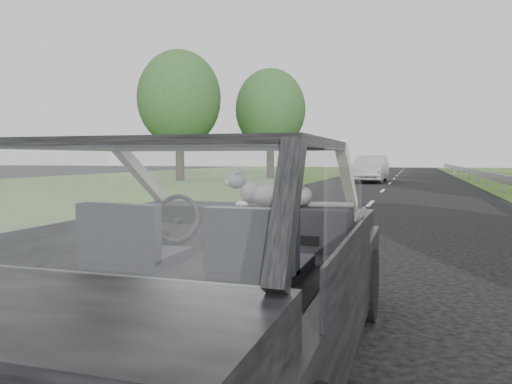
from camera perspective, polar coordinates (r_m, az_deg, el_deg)
The scene contains 10 objects.
ground at distance 3.38m, azimuth -5.13°, elevation -19.64°, with size 140.00×140.00×0.00m, color #27282A.
subject_car at distance 3.16m, azimuth -5.21°, elevation -7.51°, with size 1.80×4.00×1.45m, color black.
dashboard at distance 3.72m, azimuth -1.48°, elevation -3.82°, with size 1.58×0.45×0.30m, color black.
driver_seat at distance 3.06m, azimuth -14.31°, elevation -5.04°, with size 0.50×0.72×0.42m, color black.
passenger_seat at distance 2.73m, azimuth 0.18°, elevation -6.01°, with size 0.50×0.72×0.42m, color black.
steering_wheel at distance 3.59m, azimuth -9.08°, elevation -3.01°, with size 0.36×0.36×0.04m, color black.
cat at distance 3.57m, azimuth 2.45°, elevation -0.19°, with size 0.65×0.20×0.29m, color gray.
other_car at distance 28.14m, azimuth 12.97°, elevation 2.60°, with size 1.78×4.50×1.48m, color #A7A8AA.
tree_5 at distance 29.68m, azimuth -8.73°, elevation 8.40°, with size 4.86×4.86×7.36m, color #245022, non-canonical shape.
tree_6 at distance 32.67m, azimuth 1.65°, elevation 7.63°, with size 4.56×4.56×6.90m, color #245022, non-canonical shape.
Camera 1 is at (1.21, -2.86, 1.35)m, focal length 35.00 mm.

